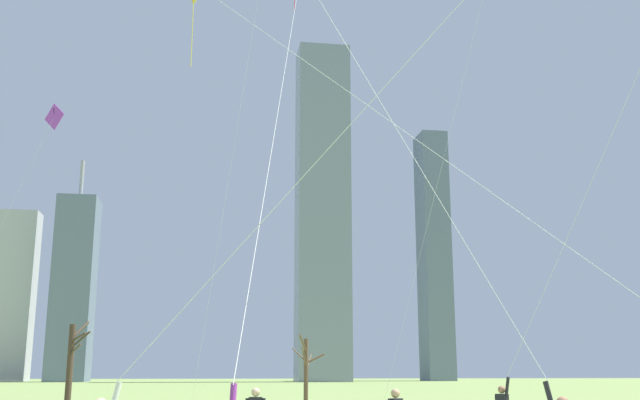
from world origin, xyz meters
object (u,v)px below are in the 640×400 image
(kite_flyer_foreground_left_white, at_px, (343,161))
(distant_kite_drifting_right_purple, at_px, (47,132))
(kite_flyer_far_back_red, at_px, (260,243))
(bare_tree_left_of_center, at_px, (72,359))
(kite_flyer_midfield_center_orange, at_px, (481,292))
(kite_flyer_foreground_right_yellow, at_px, (567,270))
(kite_flyer_midfield_left_pink, at_px, (526,354))
(bare_tree_far_right_edge, at_px, (306,366))

(kite_flyer_foreground_left_white, bearing_deg, distant_kite_drifting_right_purple, 111.95)
(kite_flyer_foreground_left_white, xyz_separation_m, kite_flyer_far_back_red, (-1.24, 1.63, -1.14))
(bare_tree_left_of_center, bearing_deg, distant_kite_drifting_right_purple, -87.48)
(kite_flyer_foreground_left_white, height_order, kite_flyer_midfield_center_orange, kite_flyer_foreground_left_white)
(bare_tree_left_of_center, bearing_deg, kite_flyer_foreground_right_yellow, -66.97)
(kite_flyer_foreground_right_yellow, bearing_deg, bare_tree_left_of_center, 113.03)
(kite_flyer_foreground_left_white, xyz_separation_m, kite_flyer_midfield_left_pink, (6.88, 8.86, -2.94))
(kite_flyer_foreground_left_white, height_order, kite_flyer_midfield_left_pink, kite_flyer_foreground_left_white)
(distant_kite_drifting_right_purple, relative_size, bare_tree_left_of_center, 2.79)
(kite_flyer_midfield_left_pink, height_order, bare_tree_left_of_center, kite_flyer_midfield_left_pink)
(kite_flyer_foreground_left_white, relative_size, bare_tree_left_of_center, 3.32)
(distant_kite_drifting_right_purple, bearing_deg, kite_flyer_midfield_center_orange, -61.71)
(bare_tree_far_right_edge, bearing_deg, kite_flyer_midfield_left_pink, -86.27)
(kite_flyer_midfield_left_pink, xyz_separation_m, bare_tree_far_right_edge, (-2.08, 31.88, -0.12))
(kite_flyer_far_back_red, distance_m, kite_flyer_midfield_left_pink, 11.02)
(kite_flyer_midfield_left_pink, distance_m, distant_kite_drifting_right_purple, 26.84)
(kite_flyer_foreground_left_white, bearing_deg, kite_flyer_midfield_left_pink, 52.18)
(kite_flyer_far_back_red, relative_size, bare_tree_far_right_edge, 3.96)
(kite_flyer_midfield_left_pink, relative_size, distant_kite_drifting_right_purple, 0.78)
(kite_flyer_midfield_center_orange, height_order, kite_flyer_midfield_left_pink, kite_flyer_midfield_center_orange)
(bare_tree_left_of_center, bearing_deg, bare_tree_far_right_edge, -5.87)
(kite_flyer_midfield_center_orange, bearing_deg, kite_flyer_foreground_left_white, -154.43)
(kite_flyer_foreground_left_white, xyz_separation_m, kite_flyer_midfield_center_orange, (2.79, 1.34, -1.99))
(kite_flyer_midfield_center_orange, height_order, kite_flyer_foreground_right_yellow, kite_flyer_midfield_center_orange)
(kite_flyer_midfield_center_orange, relative_size, kite_flyer_midfield_left_pink, 1.35)
(kite_flyer_midfield_center_orange, bearing_deg, distant_kite_drifting_right_purple, 118.29)
(kite_flyer_midfield_center_orange, bearing_deg, kite_flyer_far_back_red, 175.90)
(kite_flyer_foreground_right_yellow, distance_m, bare_tree_far_right_edge, 37.56)
(kite_flyer_midfield_left_pink, bearing_deg, kite_flyer_foreground_right_yellow, -104.09)
(kite_flyer_far_back_red, relative_size, distant_kite_drifting_right_purple, 1.16)
(bare_tree_far_right_edge, bearing_deg, bare_tree_left_of_center, 174.13)
(distant_kite_drifting_right_purple, distance_m, bare_tree_far_right_edge, 24.13)
(kite_flyer_foreground_right_yellow, bearing_deg, distant_kite_drifting_right_purple, 125.02)
(distant_kite_drifting_right_purple, bearing_deg, bare_tree_far_right_edge, 44.12)
(kite_flyer_foreground_left_white, height_order, distant_kite_drifting_right_purple, kite_flyer_foreground_left_white)
(kite_flyer_midfield_center_orange, distance_m, kite_flyer_far_back_red, 4.13)
(kite_flyer_midfield_center_orange, height_order, distant_kite_drifting_right_purple, kite_flyer_midfield_center_orange)
(bare_tree_far_right_edge, bearing_deg, distant_kite_drifting_right_purple, -135.88)
(kite_flyer_midfield_left_pink, height_order, distant_kite_drifting_right_purple, distant_kite_drifting_right_purple)
(kite_flyer_midfield_center_orange, bearing_deg, bare_tree_far_right_edge, 87.09)
(kite_flyer_foreground_right_yellow, height_order, distant_kite_drifting_right_purple, distant_kite_drifting_right_purple)
(kite_flyer_foreground_right_yellow, bearing_deg, kite_flyer_midfield_center_orange, -144.72)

